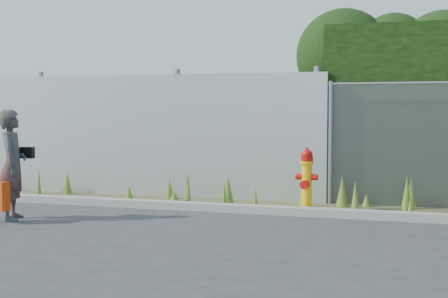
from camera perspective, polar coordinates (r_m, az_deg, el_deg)
ground at (r=7.88m, az=-0.89°, el=-7.94°), size 80.00×80.00×0.00m
curb at (r=9.58m, az=2.43°, el=-5.51°), size 16.00×0.22×0.12m
weed_strip at (r=10.08m, az=6.31°, el=-4.61°), size 16.00×1.34×0.54m
corrugated_fence at (r=11.79m, az=-11.50°, el=1.24°), size 8.50×0.21×2.30m
fire_hydrant at (r=9.66m, az=7.57°, el=-2.91°), size 0.34×0.30×1.00m
woman at (r=9.39m, az=-18.77°, el=-1.39°), size 0.58×0.68×1.58m
black_shoulder_bag at (r=9.47m, az=-17.60°, el=-0.32°), size 0.22×0.09×0.16m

